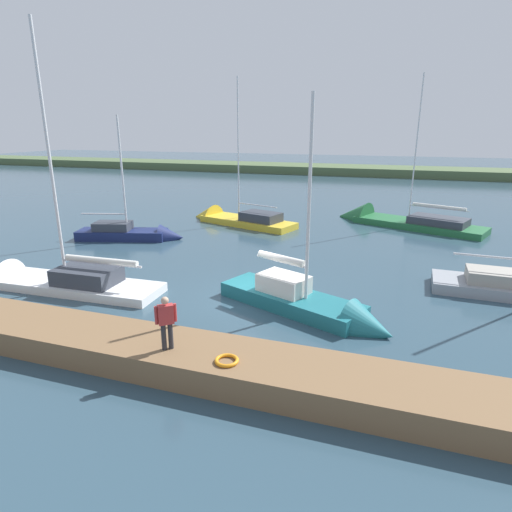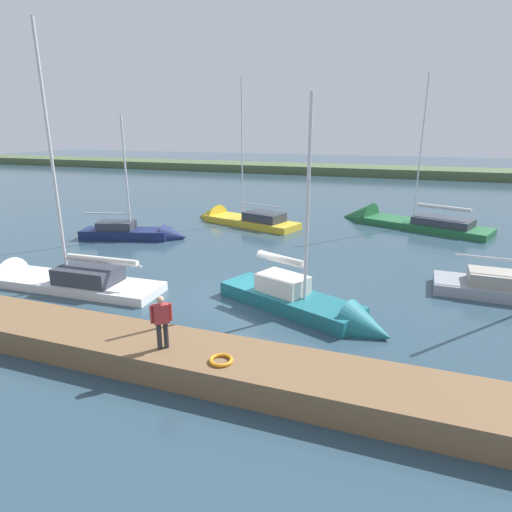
# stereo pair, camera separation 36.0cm
# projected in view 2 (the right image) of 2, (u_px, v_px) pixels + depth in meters

# --- Properties ---
(ground_plane) EXTENTS (200.00, 200.00, 0.00)m
(ground_plane) POSITION_uv_depth(u_px,v_px,m) (249.00, 299.00, 17.73)
(ground_plane) COLOR #2D4756
(far_shoreline) EXTENTS (180.00, 8.00, 2.40)m
(far_shoreline) POSITION_uv_depth(u_px,v_px,m) (368.00, 175.00, 64.90)
(far_shoreline) COLOR #4C603D
(far_shoreline) RESTS_ON ground_plane
(dock_pier) EXTENTS (26.34, 2.24, 0.80)m
(dock_pier) POSITION_uv_depth(u_px,v_px,m) (181.00, 357.00, 12.47)
(dock_pier) COLOR brown
(dock_pier) RESTS_ON ground_plane
(life_ring_buoy) EXTENTS (0.66, 0.66, 0.10)m
(life_ring_buoy) POSITION_uv_depth(u_px,v_px,m) (221.00, 360.00, 11.45)
(life_ring_buoy) COLOR orange
(life_ring_buoy) RESTS_ON dock_pier
(sailboat_inner_slip) EXTENTS (10.98, 6.45, 11.61)m
(sailboat_inner_slip) POSITION_uv_depth(u_px,v_px,m) (395.00, 223.00, 31.31)
(sailboat_inner_slip) COLOR #236638
(sailboat_inner_slip) RESTS_ON ground_plane
(sailboat_near_dock) EXTENTS (9.53, 2.44, 11.94)m
(sailboat_near_dock) POSITION_uv_depth(u_px,v_px,m) (49.00, 281.00, 19.31)
(sailboat_near_dock) COLOR white
(sailboat_near_dock) RESTS_ON ground_plane
(sailboat_far_right) EXTENTS (9.23, 4.90, 11.34)m
(sailboat_far_right) POSITION_uv_depth(u_px,v_px,m) (236.00, 221.00, 32.02)
(sailboat_far_right) COLOR gold
(sailboat_far_right) RESTS_ON ground_plane
(sailboat_outer_mooring) EXTENTS (7.42, 4.43, 8.83)m
(sailboat_outer_mooring) POSITION_uv_depth(u_px,v_px,m) (311.00, 309.00, 16.16)
(sailboat_outer_mooring) COLOR #1E6B75
(sailboat_outer_mooring) RESTS_ON ground_plane
(sailboat_behind_pier) EXTENTS (6.94, 3.43, 8.31)m
(sailboat_behind_pier) POSITION_uv_depth(u_px,v_px,m) (139.00, 235.00, 27.34)
(sailboat_behind_pier) COLOR navy
(sailboat_behind_pier) RESTS_ON ground_plane
(person_on_dock) EXTENTS (0.50, 0.44, 1.60)m
(person_on_dock) POSITION_uv_depth(u_px,v_px,m) (162.00, 319.00, 11.93)
(person_on_dock) COLOR #28282D
(person_on_dock) RESTS_ON dock_pier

